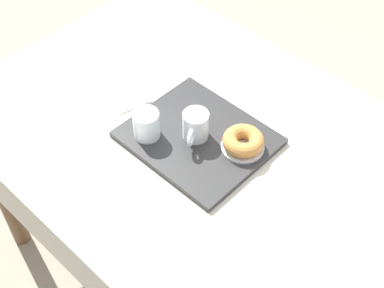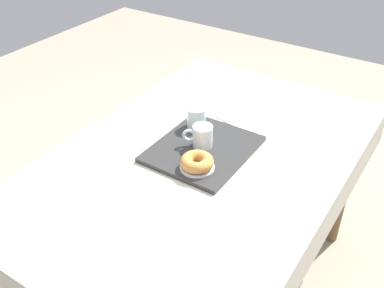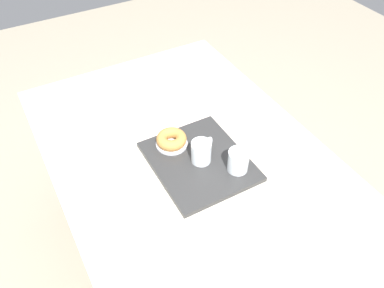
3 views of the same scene
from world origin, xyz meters
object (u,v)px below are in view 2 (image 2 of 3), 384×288
at_px(dining_table, 202,174).
at_px(tea_mug_left, 202,137).
at_px(serving_tray, 203,149).
at_px(paper_napkin, 234,117).
at_px(donut_plate_left, 197,167).
at_px(water_glass_near, 196,118).
at_px(sugar_donut_left, 197,162).

relative_size(dining_table, tea_mug_left, 14.01).
height_order(dining_table, serving_tray, serving_tray).
distance_m(tea_mug_left, paper_napkin, 0.28).
bearing_deg(paper_napkin, serving_tray, 4.40).
height_order(serving_tray, paper_napkin, serving_tray).
xyz_separation_m(dining_table, donut_plate_left, (0.09, 0.04, 0.11)).
relative_size(tea_mug_left, water_glass_near, 1.27).
relative_size(serving_tray, water_glass_near, 4.61).
height_order(tea_mug_left, paper_napkin, tea_mug_left).
bearing_deg(dining_table, water_glass_near, -140.36).
relative_size(water_glass_near, sugar_donut_left, 0.73).
xyz_separation_m(serving_tray, water_glass_near, (-0.11, -0.10, 0.05)).
relative_size(water_glass_near, donut_plate_left, 0.69).
bearing_deg(tea_mug_left, donut_plate_left, 25.17).
distance_m(serving_tray, sugar_donut_left, 0.14).
height_order(dining_table, paper_napkin, paper_napkin).
relative_size(serving_tray, donut_plate_left, 3.18).
height_order(sugar_donut_left, paper_napkin, sugar_donut_left).
height_order(donut_plate_left, sugar_donut_left, sugar_donut_left).
height_order(serving_tray, sugar_donut_left, sugar_donut_left).
bearing_deg(sugar_donut_left, dining_table, -157.83).
bearing_deg(paper_napkin, water_glass_near, -24.17).
xyz_separation_m(dining_table, water_glass_near, (-0.13, -0.11, 0.14)).
relative_size(donut_plate_left, paper_napkin, 1.13).
bearing_deg(tea_mug_left, serving_tray, 59.06).
bearing_deg(water_glass_near, paper_napkin, 155.83).
xyz_separation_m(dining_table, serving_tray, (-0.03, -0.01, 0.09)).
distance_m(dining_table, sugar_donut_left, 0.16).
height_order(water_glass_near, paper_napkin, water_glass_near).
distance_m(serving_tray, donut_plate_left, 0.13).
relative_size(dining_table, paper_napkin, 13.89).
distance_m(water_glass_near, sugar_donut_left, 0.27).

